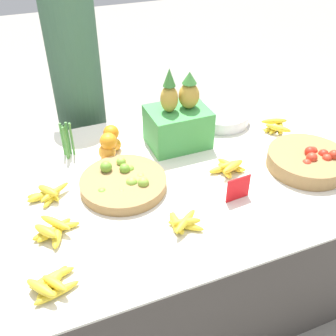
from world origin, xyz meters
TOP-DOWN VIEW (x-y plane):
  - ground_plane at (0.00, 0.00)m, footprint 12.00×12.00m
  - market_table at (0.00, 0.00)m, footprint 1.82×1.20m
  - lime_bowl at (-0.21, 0.00)m, footprint 0.38×0.38m
  - tomato_basket at (0.64, -0.18)m, footprint 0.37×0.37m
  - orange_pile at (-0.20, 0.28)m, footprint 0.13×0.16m
  - metal_bowl at (0.47, 0.37)m, footprint 0.32×0.32m
  - price_sign at (0.22, -0.26)m, footprint 0.11×0.02m
  - produce_crate at (0.15, 0.25)m, footprint 0.30×0.23m
  - veg_bundle at (-0.39, 0.34)m, footprint 0.05×0.05m
  - banana_bunch_middle_left at (0.70, 0.16)m, footprint 0.16×0.17m
  - banana_bunch_back_center at (-0.59, -0.42)m, footprint 0.18×0.16m
  - banana_bunch_front_right at (-0.54, 0.05)m, footprint 0.19×0.16m
  - banana_bunch_middle_right at (0.28, -0.07)m, footprint 0.18×0.16m
  - banana_bunch_front_left at (-0.07, -0.32)m, footprint 0.14×0.15m
  - banana_bunch_front_center at (-0.55, -0.18)m, footprint 0.19×0.18m
  - vendor_person at (-0.23, 0.86)m, footprint 0.29×0.29m

SIDE VIEW (x-z plane):
  - ground_plane at x=0.00m, z-range 0.00..0.00m
  - market_table at x=0.00m, z-range 0.00..0.73m
  - banana_bunch_back_center at x=-0.59m, z-range 0.72..0.78m
  - banana_bunch_front_right at x=-0.54m, z-range 0.72..0.78m
  - banana_bunch_front_left at x=-0.07m, z-range 0.72..0.78m
  - banana_bunch_middle_right at x=0.28m, z-range 0.72..0.78m
  - banana_bunch_front_center at x=-0.55m, z-range 0.72..0.78m
  - banana_bunch_middle_left at x=0.70m, z-range 0.72..0.78m
  - lime_bowl at x=-0.21m, z-range 0.70..0.80m
  - metal_bowl at x=0.47m, z-range 0.73..0.79m
  - tomato_basket at x=0.64m, z-range 0.71..0.82m
  - orange_pile at x=-0.20m, z-range 0.71..0.85m
  - price_sign at x=0.22m, z-range 0.73..0.84m
  - vendor_person at x=-0.23m, z-range -0.05..1.62m
  - veg_bundle at x=-0.39m, z-range 0.73..0.90m
  - produce_crate at x=0.15m, z-range 0.65..1.07m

